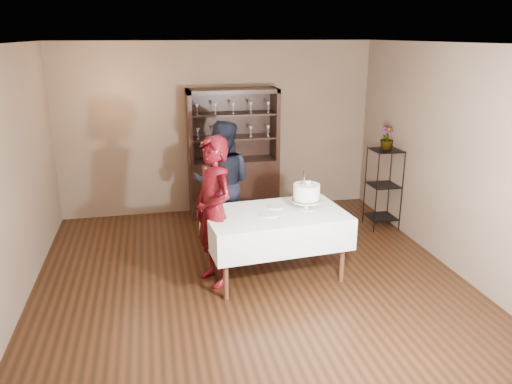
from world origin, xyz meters
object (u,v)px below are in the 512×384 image
cake_table (275,228)px  potted_plant (387,138)px  cake (306,194)px  plant_etagere (383,185)px  woman (214,212)px  china_hutch (233,173)px  man (222,183)px

cake_table → potted_plant: bearing=32.3°
cake → potted_plant: 2.03m
plant_etagere → woman: bearing=-155.2°
cake_table → cake: size_ratio=3.52×
china_hutch → cake: size_ratio=4.15×
potted_plant → cake_table: bearing=-147.7°
china_hutch → man: size_ratio=1.17×
plant_etagere → cake: cake is taller
cake → plant_etagere: bearing=37.1°
plant_etagere → cake: size_ratio=2.49×
china_hutch → cake_table: 2.29m
cake → man: bearing=126.4°
plant_etagere → cake_table: (-1.97, -1.24, -0.03)m
plant_etagere → man: size_ratio=0.70×
china_hutch → potted_plant: size_ratio=5.77×
cake_table → woman: (-0.72, -0.01, 0.25)m
china_hutch → potted_plant: china_hutch is taller
woman → cake: woman is taller
man → cake: man is taller
plant_etagere → cake_table: 2.33m
china_hutch → cake: (0.49, -2.25, 0.34)m
cake_table → woman: bearing=-179.6°
woman → man: bearing=144.0°
china_hutch → cake: bearing=-77.7°
cake_table → woman: 0.76m
china_hutch → woman: bearing=-104.9°
cake_table → plant_etagere: bearing=32.1°
cake → china_hutch: bearing=102.3°
woman → man: woman is taller
plant_etagere → man: bearing=-178.3°
cake_table → cake: cake is taller
woman → man: (0.27, 1.17, -0.02)m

